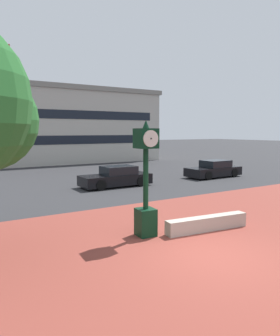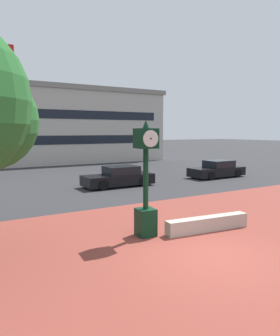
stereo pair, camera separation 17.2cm
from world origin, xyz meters
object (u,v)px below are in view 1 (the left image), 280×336
object	(u,v)px
street_clock	(146,182)
car_street_far	(116,177)
civic_building	(29,126)
car_street_mid	(214,170)

from	to	relation	value
street_clock	car_street_far	world-z (taller)	street_clock
civic_building	car_street_far	bearing A→B (deg)	-88.69
car_street_far	civic_building	bearing A→B (deg)	0.88
car_street_mid	civic_building	size ratio (longest dim) A/B	0.16
street_clock	civic_building	world-z (taller)	civic_building
car_street_far	civic_building	size ratio (longest dim) A/B	0.16
civic_building	car_street_mid	bearing A→B (deg)	-68.40
street_clock	civic_building	distance (m)	31.13
car_street_mid	civic_building	world-z (taller)	civic_building
car_street_mid	street_clock	bearing A→B (deg)	125.57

